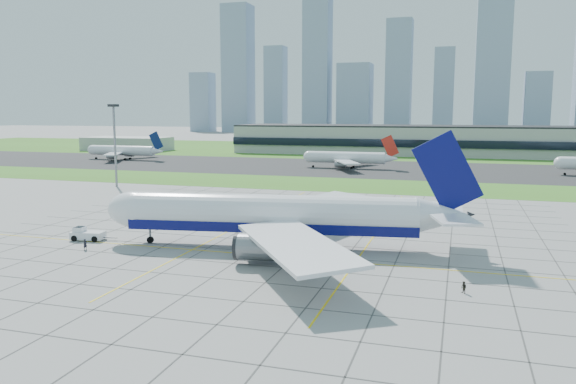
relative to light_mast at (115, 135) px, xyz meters
name	(u,v)px	position (x,y,z in m)	size (l,w,h in m)	color
ground	(252,251)	(70.00, -65.00, -16.18)	(1400.00, 1400.00, 0.00)	gray
grass_median	(351,185)	(70.00, 25.00, -16.16)	(700.00, 35.00, 0.04)	#407521
asphalt_taxiway	(376,168)	(70.00, 80.00, -16.15)	(700.00, 75.00, 0.04)	#383838
grass_far	(403,151)	(70.00, 190.00, -16.16)	(700.00, 145.00, 0.04)	#407521
apron_markings	(275,237)	(70.43, -53.91, -16.17)	(120.00, 130.00, 0.03)	#474744
terminal	(475,141)	(110.00, 164.87, -8.29)	(260.00, 43.00, 15.80)	#B7B7B2
service_block	(127,144)	(-90.00, 145.00, -12.18)	(50.00, 25.00, 8.00)	#B7B7B2
light_mast	(115,135)	(0.00, 0.00, 0.00)	(2.50, 2.50, 25.60)	gray
city_skyline	(422,77)	(61.29, 455.00, 42.91)	(523.00, 32.40, 160.00)	#869BB0
airliner	(274,216)	(72.79, -61.32, -10.59)	(64.68, 65.07, 20.45)	white
pushback_tug	(86,234)	(38.04, -66.04, -15.11)	(8.79, 3.78, 2.41)	white
crew_near	(85,244)	(42.55, -72.38, -15.24)	(0.69, 0.45, 1.89)	black
crew_far	(464,288)	(104.13, -77.66, -15.38)	(0.77, 0.60, 1.59)	#2A261C
distant_jet_0	(123,151)	(-54.31, 86.41, -11.70)	(39.51, 42.66, 14.08)	white
distant_jet_1	(348,158)	(58.53, 77.22, -11.70)	(37.49, 42.66, 14.08)	white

